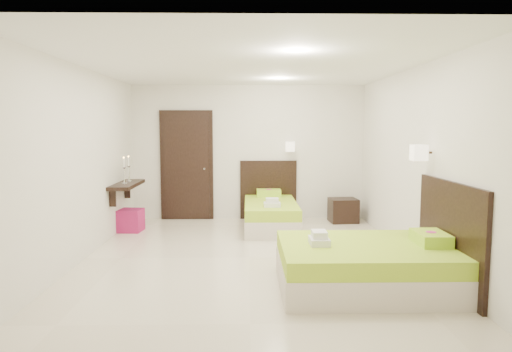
{
  "coord_description": "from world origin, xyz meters",
  "views": [
    {
      "loc": [
        -0.02,
        -6.14,
        1.78
      ],
      "look_at": [
        0.1,
        0.3,
        1.1
      ],
      "focal_mm": 32.0,
      "sensor_mm": 36.0,
      "label": 1
    }
  ],
  "objects_px": {
    "ottoman": "(131,220)",
    "nightstand": "(343,210)",
    "bed_double": "(372,263)",
    "bed_single": "(270,212)"
  },
  "relations": [
    {
      "from": "ottoman",
      "to": "nightstand",
      "type": "bearing_deg",
      "value": 10.46
    },
    {
      "from": "bed_double",
      "to": "bed_single",
      "type": "bearing_deg",
      "value": 107.32
    },
    {
      "from": "nightstand",
      "to": "bed_double",
      "type": "bearing_deg",
      "value": -100.7
    },
    {
      "from": "bed_double",
      "to": "nightstand",
      "type": "bearing_deg",
      "value": 83.16
    },
    {
      "from": "bed_single",
      "to": "ottoman",
      "type": "bearing_deg",
      "value": -173.97
    },
    {
      "from": "ottoman",
      "to": "bed_single",
      "type": "bearing_deg",
      "value": 6.03
    },
    {
      "from": "ottoman",
      "to": "bed_double",
      "type": "bearing_deg",
      "value": -40.13
    },
    {
      "from": "nightstand",
      "to": "ottoman",
      "type": "distance_m",
      "value": 3.9
    },
    {
      "from": "bed_single",
      "to": "ottoman",
      "type": "height_order",
      "value": "bed_single"
    },
    {
      "from": "bed_double",
      "to": "ottoman",
      "type": "bearing_deg",
      "value": 139.87
    }
  ]
}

